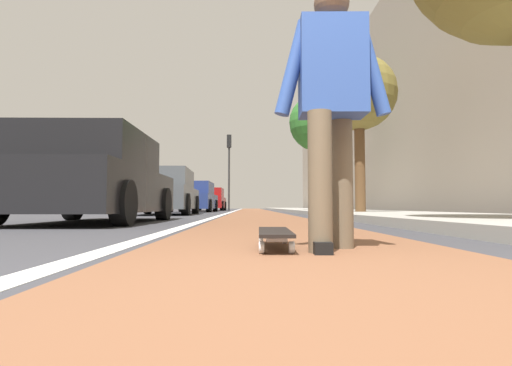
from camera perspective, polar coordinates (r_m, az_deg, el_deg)
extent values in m
plane|color=#38383D|center=(11.12, 0.56, -4.71)|extent=(80.00, 80.00, 0.00)
cube|color=brown|center=(25.11, -0.31, -3.94)|extent=(56.00, 2.00, 0.00)
cube|color=silver|center=(21.13, -3.31, -4.05)|extent=(52.00, 0.16, 0.01)
cube|color=#9E9B93|center=(19.41, 9.12, -3.89)|extent=(52.00, 3.20, 0.13)
cube|color=gray|center=(24.38, 14.31, 7.26)|extent=(40.00, 1.20, 9.41)
cylinder|color=white|center=(2.90, 0.70, -7.91)|extent=(0.07, 0.03, 0.07)
cylinder|color=white|center=(2.90, 4.09, -7.89)|extent=(0.07, 0.03, 0.07)
cylinder|color=white|center=(2.30, 0.79, -9.10)|extent=(0.07, 0.03, 0.07)
cylinder|color=white|center=(2.31, 5.07, -9.07)|extent=(0.07, 0.03, 0.07)
cube|color=silver|center=(2.90, 2.40, -6.97)|extent=(0.06, 0.12, 0.02)
cube|color=silver|center=(2.30, 2.93, -7.91)|extent=(0.06, 0.12, 0.02)
cube|color=black|center=(2.60, 2.63, -6.89)|extent=(0.84, 0.22, 0.02)
cylinder|color=brown|center=(2.36, 9.03, 0.21)|extent=(0.14, 0.14, 0.82)
cylinder|color=brown|center=(2.65, 12.04, -0.14)|extent=(0.14, 0.14, 0.82)
cube|color=black|center=(2.36, 9.11, -8.90)|extent=(0.26, 0.11, 0.07)
cube|color=#2D4C99|center=(2.63, 10.71, 15.67)|extent=(0.25, 0.41, 0.60)
cylinder|color=#2D4C99|center=(2.60, 5.29, 15.85)|extent=(0.10, 0.24, 0.60)
cylinder|color=#2D4C99|center=(2.68, 15.95, 15.36)|extent=(0.10, 0.24, 0.60)
sphere|color=brown|center=(2.79, 10.61, 23.65)|extent=(0.22, 0.22, 0.22)
cube|color=black|center=(7.25, -21.94, -1.04)|extent=(4.12, 1.88, 0.70)
cube|color=black|center=(7.16, -22.25, 4.21)|extent=(2.27, 1.73, 0.60)
cube|color=#4C606B|center=(8.22, -19.40, 3.21)|extent=(0.04, 1.65, 0.51)
cylinder|color=black|center=(8.76, -24.44, -2.71)|extent=(0.63, 0.22, 0.63)
cylinder|color=black|center=(8.22, -12.95, -2.91)|extent=(0.63, 0.22, 0.63)
cylinder|color=black|center=(5.75, -18.20, -2.67)|extent=(0.63, 0.22, 0.63)
cube|color=#4C5156|center=(13.73, -12.73, -2.12)|extent=(4.56, 1.95, 0.70)
cube|color=#4C5156|center=(13.61, -12.80, 0.64)|extent=(2.53, 1.75, 0.60)
cube|color=#4C606B|center=(14.83, -11.97, 0.30)|extent=(0.09, 1.60, 0.51)
cylinder|color=black|center=(15.26, -15.03, -2.99)|extent=(0.67, 0.24, 0.66)
cylinder|color=black|center=(14.99, -8.55, -3.06)|extent=(0.67, 0.24, 0.66)
cylinder|color=black|center=(12.55, -17.74, -2.89)|extent=(0.67, 0.24, 0.66)
cylinder|color=black|center=(12.22, -9.88, -2.99)|extent=(0.67, 0.24, 0.66)
cube|color=navy|center=(20.24, -8.71, -2.59)|extent=(4.35, 2.00, 0.70)
cube|color=navy|center=(20.11, -8.76, -0.73)|extent=(2.41, 1.80, 0.60)
cube|color=#4C606B|center=(21.28, -8.26, -0.88)|extent=(0.08, 1.67, 0.51)
cylinder|color=black|center=(21.71, -10.52, -3.18)|extent=(0.62, 0.23, 0.61)
cylinder|color=black|center=(21.44, -5.77, -3.21)|extent=(0.62, 0.23, 0.61)
cylinder|color=black|center=(19.09, -12.03, -3.14)|extent=(0.62, 0.23, 0.61)
cylinder|color=black|center=(18.79, -6.64, -3.19)|extent=(0.62, 0.23, 0.61)
cube|color=maroon|center=(26.94, -6.49, -2.78)|extent=(4.29, 1.86, 0.70)
cube|color=maroon|center=(26.81, -6.51, -1.38)|extent=(2.37, 1.70, 0.60)
cube|color=#4C606B|center=(27.98, -6.26, -1.47)|extent=(0.05, 1.61, 0.51)
cylinder|color=black|center=(28.36, -7.96, -3.22)|extent=(0.62, 0.23, 0.62)
cylinder|color=black|center=(28.19, -4.45, -3.24)|extent=(0.62, 0.23, 0.62)
cylinder|color=black|center=(25.73, -8.73, -3.20)|extent=(0.62, 0.23, 0.62)
cylinder|color=black|center=(25.54, -4.86, -3.23)|extent=(0.62, 0.23, 0.62)
cylinder|color=#2D2D2D|center=(25.21, -3.84, 0.57)|extent=(0.12, 0.12, 3.96)
cube|color=black|center=(25.48, -3.81, 5.91)|extent=(0.24, 0.28, 0.80)
sphere|color=#360606|center=(25.65, -3.80, 6.44)|extent=(0.16, 0.16, 0.16)
sphere|color=gold|center=(25.61, -3.80, 5.86)|extent=(0.16, 0.16, 0.16)
sphere|color=black|center=(25.57, -3.80, 5.29)|extent=(0.16, 0.16, 0.16)
cylinder|color=brown|center=(11.28, 14.46, 2.17)|extent=(0.28, 0.28, 2.66)
sphere|color=olive|center=(11.65, 14.31, 12.23)|extent=(2.05, 2.05, 2.05)
cylinder|color=brown|center=(17.65, 8.81, 0.78)|extent=(0.23, 0.23, 3.04)
sphere|color=#2D6B28|center=(17.98, 8.74, 8.43)|extent=(2.51, 2.51, 2.51)
cylinder|color=black|center=(14.76, 10.37, -2.71)|extent=(0.14, 0.14, 0.83)
cylinder|color=black|center=(14.46, 9.86, -2.70)|extent=(0.14, 0.14, 0.83)
cube|color=black|center=(14.76, 10.38, -4.18)|extent=(0.26, 0.10, 0.07)
cube|color=#33724C|center=(14.64, 10.04, 0.11)|extent=(0.24, 0.40, 0.61)
cylinder|color=#33724C|center=(14.69, 10.97, 0.10)|extent=(0.09, 0.24, 0.61)
cylinder|color=#33724C|center=(14.60, 9.11, 0.11)|extent=(0.09, 0.24, 0.61)
sphere|color=#936B4C|center=(14.67, 10.03, 1.72)|extent=(0.22, 0.22, 0.22)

